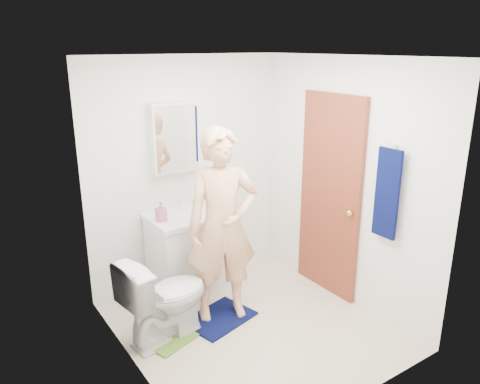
% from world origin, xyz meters
% --- Properties ---
extents(floor, '(2.20, 2.40, 0.02)m').
position_xyz_m(floor, '(0.00, 0.00, -0.01)').
color(floor, beige).
rests_on(floor, ground).
extents(ceiling, '(2.20, 2.40, 0.02)m').
position_xyz_m(ceiling, '(0.00, 0.00, 2.41)').
color(ceiling, white).
rests_on(ceiling, ground).
extents(wall_back, '(2.20, 0.02, 2.40)m').
position_xyz_m(wall_back, '(0.00, 1.21, 1.20)').
color(wall_back, white).
rests_on(wall_back, ground).
extents(wall_front, '(2.20, 0.02, 2.40)m').
position_xyz_m(wall_front, '(0.00, -1.21, 1.20)').
color(wall_front, white).
rests_on(wall_front, ground).
extents(wall_left, '(0.02, 2.40, 2.40)m').
position_xyz_m(wall_left, '(-1.11, 0.00, 1.20)').
color(wall_left, white).
rests_on(wall_left, ground).
extents(wall_right, '(0.02, 2.40, 2.40)m').
position_xyz_m(wall_right, '(1.11, 0.00, 1.20)').
color(wall_right, white).
rests_on(wall_right, ground).
extents(vanity_cabinet, '(0.75, 0.55, 0.80)m').
position_xyz_m(vanity_cabinet, '(-0.15, 0.91, 0.40)').
color(vanity_cabinet, white).
rests_on(vanity_cabinet, floor).
extents(countertop, '(0.79, 0.59, 0.05)m').
position_xyz_m(countertop, '(-0.15, 0.91, 0.83)').
color(countertop, white).
rests_on(countertop, vanity_cabinet).
extents(sink_basin, '(0.40, 0.40, 0.03)m').
position_xyz_m(sink_basin, '(-0.15, 0.91, 0.84)').
color(sink_basin, white).
rests_on(sink_basin, countertop).
extents(faucet, '(0.03, 0.03, 0.12)m').
position_xyz_m(faucet, '(-0.15, 1.09, 0.91)').
color(faucet, silver).
rests_on(faucet, countertop).
extents(medicine_cabinet, '(0.50, 0.12, 0.70)m').
position_xyz_m(medicine_cabinet, '(-0.15, 1.14, 1.60)').
color(medicine_cabinet, white).
rests_on(medicine_cabinet, wall_back).
extents(mirror_panel, '(0.46, 0.01, 0.66)m').
position_xyz_m(mirror_panel, '(-0.15, 1.08, 1.60)').
color(mirror_panel, white).
rests_on(mirror_panel, wall_back).
extents(door, '(0.05, 0.80, 2.05)m').
position_xyz_m(door, '(1.07, 0.15, 1.02)').
color(door, brown).
rests_on(door, ground).
extents(door_knob, '(0.07, 0.07, 0.07)m').
position_xyz_m(door_knob, '(1.03, -0.17, 0.95)').
color(door_knob, gold).
rests_on(door_knob, door).
extents(towel, '(0.03, 0.24, 0.80)m').
position_xyz_m(towel, '(1.03, -0.57, 1.25)').
color(towel, '#060D3D').
rests_on(towel, wall_right).
extents(towel_hook, '(0.06, 0.02, 0.02)m').
position_xyz_m(towel_hook, '(1.07, -0.57, 1.67)').
color(towel_hook, silver).
rests_on(towel_hook, wall_right).
extents(toilet, '(0.84, 0.56, 0.79)m').
position_xyz_m(toilet, '(-0.72, 0.27, 0.40)').
color(toilet, white).
rests_on(toilet, floor).
extents(bath_mat, '(0.71, 0.59, 0.02)m').
position_xyz_m(bath_mat, '(-0.19, 0.25, 0.01)').
color(bath_mat, '#060D3D').
rests_on(bath_mat, floor).
extents(green_rug, '(0.58, 0.54, 0.02)m').
position_xyz_m(green_rug, '(-0.71, 0.26, 0.01)').
color(green_rug, '#5D9030').
rests_on(green_rug, floor).
extents(soap_dispenser, '(0.10, 0.10, 0.19)m').
position_xyz_m(soap_dispenser, '(-0.45, 0.89, 0.95)').
color(soap_dispenser, '#CB5E84').
rests_on(soap_dispenser, countertop).
extents(toothbrush_cup, '(0.12, 0.12, 0.09)m').
position_xyz_m(toothbrush_cup, '(0.04, 1.04, 0.89)').
color(toothbrush_cup, '#7F3E88').
rests_on(toothbrush_cup, countertop).
extents(man, '(0.76, 0.62, 1.80)m').
position_xyz_m(man, '(-0.13, 0.29, 0.92)').
color(man, '#E2A97F').
rests_on(man, bath_mat).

